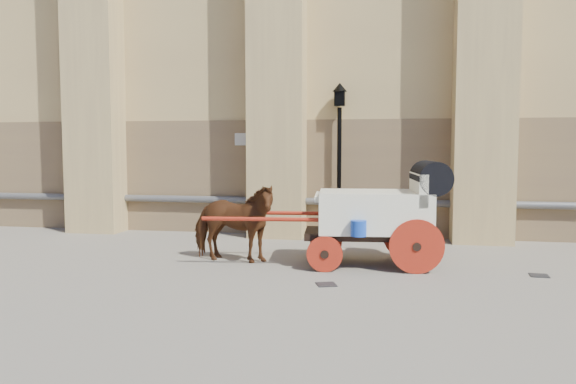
# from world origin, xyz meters

# --- Properties ---
(ground) EXTENTS (90.00, 90.00, 0.00)m
(ground) POSITION_xyz_m (0.00, 0.00, 0.00)
(ground) COLOR slate
(ground) RESTS_ON ground
(horse) EXTENTS (1.96, 1.09, 1.58)m
(horse) POSITION_xyz_m (-1.24, 0.33, 0.79)
(horse) COLOR #5A2B14
(horse) RESTS_ON ground
(carriage) EXTENTS (4.74, 1.79, 2.03)m
(carriage) POSITION_xyz_m (1.70, 0.54, 1.10)
(carriage) COLOR black
(carriage) RESTS_ON ground
(street_lamp) EXTENTS (0.37, 0.37, 3.90)m
(street_lamp) POSITION_xyz_m (0.56, 3.77, 2.08)
(street_lamp) COLOR black
(street_lamp) RESTS_ON ground
(drain_grate_near) EXTENTS (0.41, 0.41, 0.01)m
(drain_grate_near) POSITION_xyz_m (0.81, -1.20, 0.01)
(drain_grate_near) COLOR black
(drain_grate_near) RESTS_ON ground
(drain_grate_far) EXTENTS (0.34, 0.34, 0.01)m
(drain_grate_far) POSITION_xyz_m (4.49, 0.14, 0.01)
(drain_grate_far) COLOR black
(drain_grate_far) RESTS_ON ground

